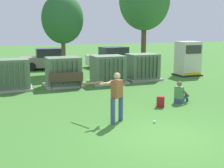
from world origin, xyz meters
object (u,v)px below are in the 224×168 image
object	(u,v)px
transformer_mid_east	(108,70)
transformer_east	(142,67)
transformer_mid_west	(63,72)
park_bench	(66,79)
parked_car_leftmost	(48,59)
backpack	(161,102)
batter	(116,95)
parked_car_left_of_center	(112,57)
seated_spectator	(180,94)
generator_enclosure	(188,59)
transformer_west	(11,75)
sports_ball	(154,122)

from	to	relation	value
transformer_mid_east	transformer_east	distance (m)	2.43
transformer_mid_west	park_bench	xyz separation A→B (m)	(-0.04, -0.85, -0.25)
transformer_mid_west	parked_car_leftmost	size ratio (longest dim) A/B	0.49
backpack	transformer_east	bearing A→B (deg)	69.96
batter	parked_car_left_of_center	size ratio (longest dim) A/B	0.40
transformer_mid_west	seated_spectator	world-z (taller)	transformer_mid_west
park_bench	seated_spectator	world-z (taller)	seated_spectator
park_bench	parked_car_leftmost	xyz separation A→B (m)	(0.42, 8.23, 0.22)
transformer_east	generator_enclosure	distance (m)	3.67
transformer_east	park_bench	distance (m)	5.21
generator_enclosure	parked_car_left_of_center	xyz separation A→B (m)	(-3.03, 6.29, -0.38)
transformer_mid_west	transformer_mid_east	world-z (taller)	same
generator_enclosure	transformer_mid_west	bearing A→B (deg)	-175.23
backpack	parked_car_left_of_center	xyz separation A→B (m)	(2.82, 12.82, 0.54)
transformer_mid_east	generator_enclosure	distance (m)	6.09
batter	seated_spectator	xyz separation A→B (m)	(3.64, 1.52, -0.60)
park_bench	seated_spectator	xyz separation A→B (m)	(4.02, -4.62, -0.16)
transformer_mid_east	park_bench	bearing A→B (deg)	-162.74
transformer_mid_west	backpack	distance (m)	6.48
transformer_mid_east	generator_enclosure	xyz separation A→B (m)	(6.04, 0.74, 0.35)
transformer_mid_east	batter	distance (m)	7.33
transformer_mid_west	backpack	xyz separation A→B (m)	(2.80, -5.81, -0.57)
batter	parked_car_left_of_center	distance (m)	14.96
seated_spectator	generator_enclosure	bearing A→B (deg)	52.92
transformer_mid_west	batter	world-z (taller)	batter
transformer_mid_east	generator_enclosure	world-z (taller)	generator_enclosure
transformer_west	transformer_mid_west	world-z (taller)	same
transformer_east	backpack	xyz separation A→B (m)	(-2.23, -6.11, -0.57)
sports_ball	seated_spectator	bearing A→B (deg)	40.89
parked_car_left_of_center	park_bench	bearing A→B (deg)	-125.78
transformer_mid_east	backpack	bearing A→B (deg)	-88.16
transformer_east	parked_car_leftmost	size ratio (longest dim) A/B	0.49
transformer_mid_east	seated_spectator	distance (m)	5.63
transformer_mid_east	transformer_east	size ratio (longest dim) A/B	1.00
transformer_mid_east	sports_ball	distance (m)	7.67
parked_car_leftmost	park_bench	bearing A→B (deg)	-92.90
transformer_mid_east	seated_spectator	xyz separation A→B (m)	(1.36, -5.45, -0.41)
transformer_mid_east	seated_spectator	size ratio (longest dim) A/B	2.18
park_bench	backpack	xyz separation A→B (m)	(2.85, -4.96, -0.32)
transformer_mid_east	batter	world-z (taller)	batter
sports_ball	backpack	xyz separation A→B (m)	(1.26, 1.77, 0.17)
park_bench	backpack	size ratio (longest dim) A/B	4.17
backpack	generator_enclosure	bearing A→B (deg)	48.14
seated_spectator	transformer_west	bearing A→B (deg)	140.69
generator_enclosure	sports_ball	size ratio (longest dim) A/B	25.56
transformer_west	transformer_mid_west	bearing A→B (deg)	-0.67
transformer_west	generator_enclosure	size ratio (longest dim) A/B	0.91
transformer_mid_west	sports_ball	size ratio (longest dim) A/B	23.33
generator_enclosure	parked_car_leftmost	size ratio (longest dim) A/B	0.53
transformer_west	generator_enclosure	bearing A→B (deg)	3.46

